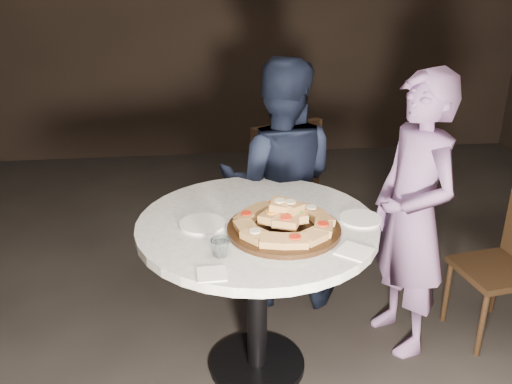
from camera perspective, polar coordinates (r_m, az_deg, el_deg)
floor at (r=3.03m, az=2.25°, el=-18.67°), size 7.00×7.00×0.00m
table at (r=2.73m, az=0.11°, el=-5.96°), size 1.21×1.21×0.85m
serving_board at (r=2.57m, az=2.81°, el=-3.74°), size 0.61×0.61×0.02m
focaccia_pile at (r=2.55m, az=2.83°, el=-2.76°), size 0.46×0.45×0.12m
plate_left at (r=2.63m, az=-5.36°, el=-3.20°), size 0.22×0.22×0.01m
plate_right at (r=2.72m, az=10.40°, el=-2.65°), size 0.23×0.23×0.01m
water_glass at (r=2.36m, az=-3.58°, el=-5.58°), size 0.10×0.10×0.08m
napkin_near at (r=2.26m, az=-4.47°, el=-8.18°), size 0.12×0.12×0.01m
napkin_far at (r=2.44m, az=9.80°, el=-5.87°), size 0.18×0.18×0.01m
chair_far at (r=3.76m, az=1.96°, el=1.03°), size 0.63×0.64×1.03m
chair_right at (r=3.41m, az=24.10°, el=-6.07°), size 0.45×0.44×0.81m
diner_navy at (r=3.34m, az=2.29°, el=0.78°), size 0.81×0.68×1.49m
diner_teal at (r=3.02m, az=15.39°, el=-2.40°), size 0.48×0.62×1.52m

